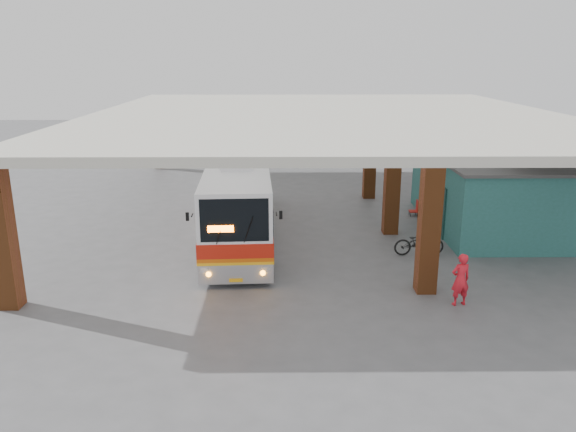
# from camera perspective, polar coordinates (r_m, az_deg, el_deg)

# --- Properties ---
(ground) EXTENTS (90.00, 90.00, 0.00)m
(ground) POSITION_cam_1_polar(r_m,az_deg,el_deg) (20.67, 3.57, -4.28)
(ground) COLOR #515154
(ground) RESTS_ON ground
(brick_columns) EXTENTS (20.10, 21.60, 4.35)m
(brick_columns) POSITION_cam_1_polar(r_m,az_deg,el_deg) (25.00, 6.13, 4.45)
(brick_columns) COLOR brown
(brick_columns) RESTS_ON ground
(canopy_roof) EXTENTS (21.00, 23.00, 0.30)m
(canopy_roof) POSITION_cam_1_polar(r_m,az_deg,el_deg) (26.04, 3.85, 10.15)
(canopy_roof) COLOR beige
(canopy_roof) RESTS_ON brick_columns
(shop_building) EXTENTS (5.20, 8.20, 3.11)m
(shop_building) POSITION_cam_1_polar(r_m,az_deg,el_deg) (25.62, 19.96, 2.44)
(shop_building) COLOR #28655C
(shop_building) RESTS_ON ground
(coach_bus) EXTENTS (3.00, 11.57, 3.34)m
(coach_bus) POSITION_cam_1_polar(r_m,az_deg,el_deg) (22.89, -5.02, 2.06)
(coach_bus) COLOR white
(coach_bus) RESTS_ON ground
(motorcycle) EXTENTS (1.89, 0.75, 0.98)m
(motorcycle) POSITION_cam_1_polar(r_m,az_deg,el_deg) (21.34, 13.17, -2.64)
(motorcycle) COLOR black
(motorcycle) RESTS_ON ground
(pedestrian) EXTENTS (0.66, 0.51, 1.62)m
(pedestrian) POSITION_cam_1_polar(r_m,az_deg,el_deg) (17.40, 17.12, -6.19)
(pedestrian) COLOR red
(pedestrian) RESTS_ON ground
(red_chair) EXTENTS (0.39, 0.39, 0.73)m
(red_chair) POSITION_cam_1_polar(r_m,az_deg,el_deg) (26.54, 12.82, 0.74)
(red_chair) COLOR red
(red_chair) RESTS_ON ground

